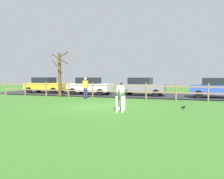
# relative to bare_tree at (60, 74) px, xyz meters

# --- Properties ---
(ground_plane) EXTENTS (60.00, 60.00, 0.00)m
(ground_plane) POSITION_rel_bare_tree_xyz_m (5.17, -4.66, -1.95)
(ground_plane) COLOR #3D7528
(parking_asphalt) EXTENTS (28.00, 7.40, 0.05)m
(parking_asphalt) POSITION_rel_bare_tree_xyz_m (5.17, 4.64, -1.92)
(parking_asphalt) COLOR #2D2D33
(parking_asphalt) RESTS_ON ground_plane
(paddock_fence) EXTENTS (21.60, 0.11, 1.25)m
(paddock_fence) POSITION_rel_bare_tree_xyz_m (4.91, 0.34, -1.23)
(paddock_fence) COLOR olive
(paddock_fence) RESTS_ON ground_plane
(bare_tree) EXTENTS (1.43, 1.46, 3.80)m
(bare_tree) POSITION_rel_bare_tree_xyz_m (0.00, 0.00, 0.00)
(bare_tree) COLOR #513A23
(bare_tree) RESTS_ON ground_plane
(zebra) EXTENTS (0.68, 1.93, 1.41)m
(zebra) POSITION_rel_bare_tree_xyz_m (6.93, -5.76, -1.02)
(zebra) COLOR white
(zebra) RESTS_ON ground_plane
(crow_on_grass) EXTENTS (0.21, 0.10, 0.20)m
(crow_on_grass) POSITION_rel_bare_tree_xyz_m (9.92, -4.33, -1.82)
(crow_on_grass) COLOR black
(crow_on_grass) RESTS_ON ground_plane
(parked_car_grey) EXTENTS (4.05, 1.99, 1.56)m
(parked_car_grey) POSITION_rel_bare_tree_xyz_m (6.08, 3.44, -1.10)
(parked_car_grey) COLOR slate
(parked_car_grey) RESTS_ON parking_asphalt
(parked_car_yellow) EXTENTS (4.06, 2.00, 1.56)m
(parked_car_yellow) POSITION_rel_bare_tree_xyz_m (-3.76, 3.49, -1.10)
(parked_car_yellow) COLOR yellow
(parked_car_yellow) RESTS_ON parking_asphalt
(parked_car_blue) EXTENTS (4.01, 1.90, 1.56)m
(parked_car_blue) POSITION_rel_bare_tree_xyz_m (12.06, 3.06, -1.10)
(parked_car_blue) COLOR #2D4CAD
(parked_car_blue) RESTS_ON parking_asphalt
(parked_car_white) EXTENTS (4.05, 1.98, 1.56)m
(parked_car_white) POSITION_rel_bare_tree_xyz_m (1.31, 3.05, -1.10)
(parked_car_white) COLOR white
(parked_car_white) RESTS_ON parking_asphalt
(visitor_near_fence) EXTENTS (0.38, 0.26, 1.64)m
(visitor_near_fence) POSITION_rel_bare_tree_xyz_m (2.52, -0.50, -1.04)
(visitor_near_fence) COLOR #232847
(visitor_near_fence) RESTS_ON ground_plane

